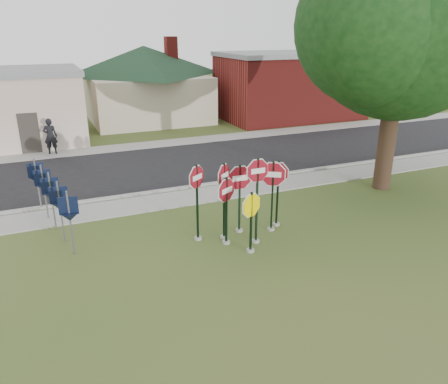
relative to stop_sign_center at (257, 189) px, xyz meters
name	(u,v)px	position (x,y,z in m)	size (l,w,h in m)	color
ground	(262,259)	(-0.33, -1.06, -1.78)	(120.00, 120.00, 0.00)	#344E1D
sidewalk_near	(198,196)	(-0.33, 4.44, -1.75)	(60.00, 1.60, 0.06)	gray
road	(167,166)	(-0.33, 8.94, -1.76)	(60.00, 7.00, 0.04)	black
sidewalk_far	(146,145)	(-0.33, 13.24, -1.75)	(60.00, 1.60, 0.06)	gray
curb	(190,187)	(-0.33, 5.44, -1.71)	(60.00, 0.20, 0.14)	gray
stop_sign_center	(257,189)	(0.00, 0.00, 0.00)	(1.00, 0.24, 2.86)	gray
stop_sign_yellow	(251,216)	(-0.43, -0.50, -0.61)	(0.96, 0.38, 2.01)	gray
stop_sign_left	(226,202)	(-0.89, 0.29, -0.41)	(0.91, 0.49, 2.28)	gray
stop_sign_right	(273,186)	(0.87, 0.59, -0.22)	(0.96, 0.61, 2.52)	gray
stop_sign_back_right	(240,189)	(-0.16, 0.91, -0.29)	(1.11, 0.24, 2.43)	gray
stop_sign_back_left	(224,191)	(-0.81, 0.66, -0.18)	(0.78, 0.63, 2.61)	gray
stop_sign_far_right	(278,185)	(1.21, 0.85, -0.33)	(0.61, 0.79, 2.40)	gray
stop_sign_far_left	(197,192)	(-1.61, 0.89, -0.18)	(0.83, 0.59, 2.60)	gray
route_sign_row	(51,195)	(-5.73, 3.44, -0.56)	(1.43, 4.63, 2.00)	#59595E
building_house	(145,68)	(1.68, 20.94, 1.86)	(11.60, 11.60, 6.20)	#BBB195
building_brick	(290,85)	(11.67, 17.44, 0.62)	(10.20, 6.20, 4.75)	maroon
oak_tree	(403,17)	(7.17, 2.44, 4.92)	(11.20, 10.60, 10.51)	#302115
bg_tree_right	(342,37)	(21.67, 24.94, 3.80)	(5.60, 5.60, 8.40)	#302115
pedestrian	(50,136)	(-5.34, 13.36, -0.78)	(0.69, 0.45, 1.89)	black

